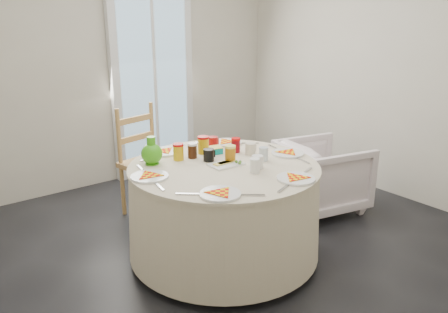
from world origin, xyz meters
TOP-DOWN VIEW (x-y plane):
  - floor at (0.00, 0.00)m, footprint 4.00×4.00m
  - wall_back at (0.00, 2.00)m, footprint 4.00×0.02m
  - wall_right at (2.00, 0.00)m, footprint 0.02×4.00m
  - glass_door at (0.40, 1.95)m, footprint 1.00×0.08m
  - table at (-0.15, -0.05)m, footprint 1.42×1.42m
  - wooden_chair at (-0.21, 0.96)m, footprint 0.53×0.52m
  - armchair at (1.12, 0.07)m, footprint 0.80×0.84m
  - place_settings at (-0.15, -0.05)m, footprint 1.76×1.76m
  - jar_cluster at (-0.13, 0.19)m, footprint 0.58×0.38m
  - butter_tub at (-0.05, 0.22)m, footprint 0.16×0.13m
  - green_pitcher at (-0.55, 0.29)m, footprint 0.19×0.19m
  - cheese_platter at (-0.14, -0.07)m, footprint 0.25×0.16m
  - mugs_glasses at (-0.00, -0.03)m, footprint 0.80×0.80m

SIDE VIEW (x-z plane):
  - floor at x=0.00m, z-range 0.00..0.00m
  - table at x=-0.15m, z-range 0.01..0.74m
  - armchair at x=1.12m, z-range 0.03..0.75m
  - wooden_chair at x=-0.21m, z-range -0.04..0.98m
  - place_settings at x=-0.15m, z-range 0.76..0.78m
  - cheese_platter at x=-0.14m, z-range 0.76..0.79m
  - butter_tub at x=-0.05m, z-range 0.76..0.81m
  - mugs_glasses at x=0.00m, z-range 0.75..0.87m
  - jar_cluster at x=-0.13m, z-range 0.74..0.90m
  - green_pitcher at x=-0.55m, z-range 0.77..0.97m
  - glass_door at x=0.40m, z-range 0.00..2.10m
  - wall_back at x=0.00m, z-range 0.00..2.60m
  - wall_right at x=2.00m, z-range 0.00..2.60m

